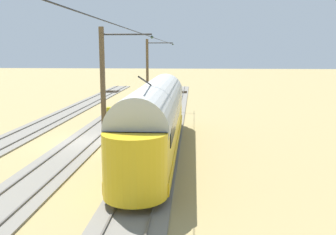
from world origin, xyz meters
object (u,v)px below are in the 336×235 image
catenary_pole_foreground (148,73)px  catenary_pole_mid_near (104,93)px  vintage_streetcar (156,116)px  track_end_bumper (116,111)px

catenary_pole_foreground → catenary_pole_mid_near: 19.40m
catenary_pole_mid_near → vintage_streetcar: bearing=-145.5°
vintage_streetcar → catenary_pole_mid_near: 3.54m
track_end_bumper → vintage_streetcar: bearing=111.7°
catenary_pole_mid_near → track_end_bumper: 15.25m
vintage_streetcar → track_end_bumper: 13.96m
vintage_streetcar → catenary_pole_mid_near: size_ratio=2.51×
vintage_streetcar → catenary_pole_foreground: (2.62, -17.60, 1.57)m
vintage_streetcar → catenary_pole_mid_near: (2.62, 1.80, 1.57)m
catenary_pole_mid_near → track_end_bumper: (2.50, -14.65, -3.43)m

